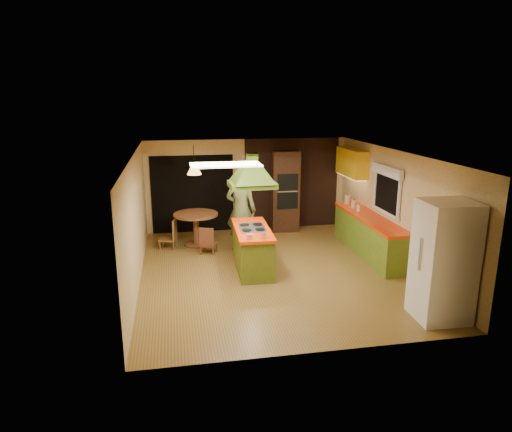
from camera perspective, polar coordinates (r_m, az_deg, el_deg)
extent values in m
plane|color=olive|center=(9.83, 2.03, -6.84)|extent=(6.50, 6.50, 0.00)
plane|color=beige|center=(12.56, -1.09, 3.91)|extent=(5.50, 0.00, 5.50)
plane|color=beige|center=(6.46, 8.33, -6.97)|extent=(5.50, 0.00, 5.50)
plane|color=beige|center=(9.27, -14.75, -0.56)|extent=(0.00, 6.50, 6.50)
plane|color=beige|center=(10.37, 17.11, 0.90)|extent=(0.00, 6.50, 6.50)
plane|color=silver|center=(9.21, 2.17, 7.77)|extent=(6.50, 6.50, 0.00)
cube|color=#381E14|center=(12.80, 4.47, 4.07)|extent=(2.64, 0.03, 2.50)
cube|color=black|center=(12.43, -7.91, 2.72)|extent=(2.20, 0.03, 2.10)
cube|color=olive|center=(10.98, 13.97, -2.57)|extent=(0.58, 3.00, 0.86)
cube|color=#E53807|center=(10.85, 14.12, -0.25)|extent=(0.62, 3.05, 0.06)
cube|color=yellow|center=(12.13, 11.87, 6.56)|extent=(0.34, 1.40, 0.70)
cube|color=black|center=(10.64, 16.11, 2.98)|extent=(0.03, 1.16, 0.96)
cube|color=white|center=(10.54, 16.05, 5.47)|extent=(0.10, 1.35, 0.22)
cube|color=white|center=(7.85, -3.83, 6.41)|extent=(1.20, 0.60, 0.03)
cube|color=#5E6D1B|center=(9.79, -0.47, -4.27)|extent=(0.74, 1.77, 0.85)
cube|color=#FB3A08|center=(9.65, -0.48, -1.72)|extent=(0.80, 1.85, 0.06)
cube|color=silver|center=(9.64, -0.48, -1.50)|extent=(0.56, 0.78, 0.02)
cube|color=#4B681A|center=(9.42, -0.49, 3.94)|extent=(0.97, 0.71, 0.11)
pyramid|color=#4B681A|center=(9.34, -0.50, 6.96)|extent=(0.97, 0.71, 0.45)
cube|color=#4B681A|center=(9.33, -0.50, 7.43)|extent=(0.22, 0.22, 0.14)
imported|color=#505A2F|center=(10.81, -1.89, 0.76)|extent=(0.86, 0.74, 2.00)
cube|color=white|center=(8.10, 22.40, -5.26)|extent=(0.86, 0.82, 2.01)
cube|color=#412315|center=(12.50, 3.64, 3.12)|extent=(0.76, 0.63, 2.20)
cube|color=black|center=(12.15, 4.00, 4.22)|extent=(0.57, 0.06, 0.45)
cube|color=black|center=(12.26, 3.96, 1.93)|extent=(0.57, 0.06, 0.45)
cylinder|color=brown|center=(11.34, -7.54, 0.21)|extent=(1.10, 1.10, 0.05)
cylinder|color=brown|center=(11.44, -7.48, -1.65)|extent=(0.14, 0.14, 0.77)
cylinder|color=brown|center=(11.55, -7.41, -3.48)|extent=(0.61, 0.61, 0.05)
cone|color=#FF9E3F|center=(11.11, -7.74, 5.74)|extent=(0.35, 0.35, 0.22)
cylinder|color=beige|center=(12.00, 11.34, 2.01)|extent=(0.16, 0.16, 0.21)
cylinder|color=beige|center=(11.59, 12.15, 1.46)|extent=(0.16, 0.16, 0.19)
cylinder|color=#F2E7C3|center=(11.32, 12.74, 1.01)|extent=(0.12, 0.12, 0.16)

